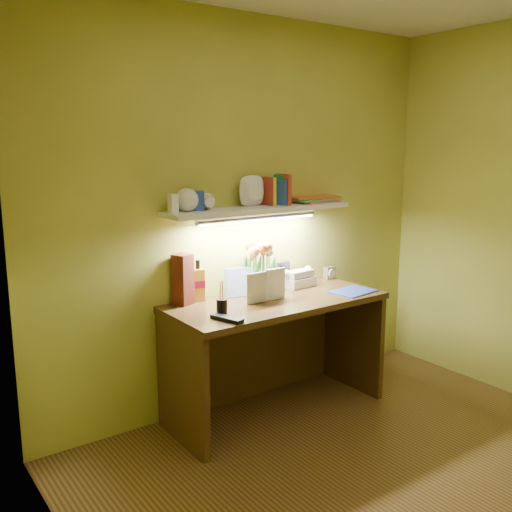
{
  "coord_description": "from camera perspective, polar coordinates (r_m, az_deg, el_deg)",
  "views": [
    {
      "loc": [
        -2.11,
        -1.53,
        1.71
      ],
      "look_at": [
        -0.05,
        1.35,
        1.01
      ],
      "focal_mm": 40.0,
      "sensor_mm": 36.0,
      "label": 1
    }
  ],
  "objects": [
    {
      "name": "art_card",
      "position": [
        3.63,
        -1.69,
        -2.63
      ],
      "size": [
        0.19,
        0.08,
        0.18
      ],
      "primitive_type": null,
      "rotation": [
        0.0,
        0.0,
        -0.22
      ],
      "color": "white",
      "rests_on": "desk"
    },
    {
      "name": "desk_clock",
      "position": [
        4.13,
        7.37,
        -1.68
      ],
      "size": [
        0.09,
        0.05,
        0.09
      ],
      "primitive_type": "cube",
      "rotation": [
        0.0,
        0.0,
        0.07
      ],
      "color": "#B0B0B4",
      "rests_on": "desk"
    },
    {
      "name": "tv_remote",
      "position": [
        3.16,
        -2.93,
        -6.27
      ],
      "size": [
        0.11,
        0.21,
        0.02
      ],
      "primitive_type": "cube",
      "rotation": [
        0.0,
        0.0,
        0.3
      ],
      "color": "black",
      "rests_on": "desk"
    },
    {
      "name": "whisky_box",
      "position": [
        3.46,
        -7.33,
        -2.33
      ],
      "size": [
        0.13,
        0.13,
        0.31
      ],
      "primitive_type": "cube",
      "rotation": [
        0.0,
        0.0,
        0.35
      ],
      "color": "#571E13",
      "rests_on": "desk"
    },
    {
      "name": "pen_cup",
      "position": [
        3.26,
        -3.44,
        -4.55
      ],
      "size": [
        0.07,
        0.07,
        0.15
      ],
      "primitive_type": "cylinder",
      "rotation": [
        0.0,
        0.0,
        0.15
      ],
      "color": "black",
      "rests_on": "desk"
    },
    {
      "name": "blue_folder",
      "position": [
        3.81,
        9.66,
        -3.5
      ],
      "size": [
        0.31,
        0.24,
        0.01
      ],
      "primitive_type": "cube",
      "rotation": [
        0.0,
        0.0,
        0.14
      ],
      "color": "#2C4AAA",
      "rests_on": "desk"
    },
    {
      "name": "desk_book_a",
      "position": [
        3.43,
        -0.92,
        -3.38
      ],
      "size": [
        0.14,
        0.02,
        0.19
      ],
      "primitive_type": "imported",
      "rotation": [
        0.0,
        0.0,
        -0.04
      ],
      "color": "beige",
      "rests_on": "desk"
    },
    {
      "name": "wall_shelf",
      "position": [
        3.62,
        0.35,
        5.26
      ],
      "size": [
        1.31,
        0.33,
        0.23
      ],
      "color": "white",
      "rests_on": "ground"
    },
    {
      "name": "telephone",
      "position": [
        3.9,
        4.15,
        -2.1
      ],
      "size": [
        0.23,
        0.18,
        0.13
      ],
      "primitive_type": null,
      "rotation": [
        0.0,
        0.0,
        0.09
      ],
      "color": "#EDE9CB",
      "rests_on": "desk"
    },
    {
      "name": "flower_bouquet",
      "position": [
        3.67,
        0.32,
        -1.07
      ],
      "size": [
        0.26,
        0.26,
        0.36
      ],
      "primitive_type": null,
      "rotation": [
        0.0,
        0.0,
        0.17
      ],
      "color": "#060E37",
      "rests_on": "desk"
    },
    {
      "name": "desk_book_b",
      "position": [
        3.51,
        0.98,
        -2.97
      ],
      "size": [
        0.15,
        0.02,
        0.2
      ],
      "primitive_type": "imported",
      "rotation": [
        0.0,
        0.0,
        -0.06
      ],
      "color": "white",
      "rests_on": "desk"
    },
    {
      "name": "ground",
      "position": [
        3.12,
        16.7,
        -22.57
      ],
      "size": [
        3.0,
        3.0,
        0.0
      ],
      "primitive_type": "plane",
      "color": "#482A15",
      "rests_on": "ground"
    },
    {
      "name": "whisky_bottle",
      "position": [
        3.53,
        -5.81,
        -2.45
      ],
      "size": [
        0.08,
        0.08,
        0.26
      ],
      "primitive_type": null,
      "rotation": [
        0.0,
        0.0,
        -0.24
      ],
      "color": "#C6821E",
      "rests_on": "desk"
    },
    {
      "name": "desk",
      "position": [
        3.7,
        2.03,
        -9.94
      ],
      "size": [
        1.4,
        0.6,
        0.75
      ],
      "primitive_type": "cube",
      "color": "#3D2710",
      "rests_on": "ground"
    }
  ]
}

